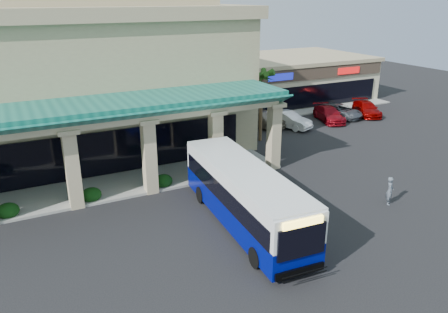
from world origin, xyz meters
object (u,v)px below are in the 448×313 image
transit_bus (244,197)px  car_silver (261,118)px  car_white (288,120)px  car_gray (339,111)px  car_red (329,114)px  car_extra (367,109)px  pedestrian (390,191)px

transit_bus → car_silver: size_ratio=2.34×
car_white → car_gray: 6.72m
car_silver → car_gray: 8.78m
car_red → car_gray: bearing=35.7°
transit_bus → car_red: (17.56, 14.16, -0.92)m
transit_bus → car_extra: 26.57m
transit_bus → car_silver: (10.60, 15.45, -0.77)m
pedestrian → car_white: (3.86, 15.87, -0.10)m
car_red → car_gray: car_red is taller
car_gray → car_white: bearing=171.5°
transit_bus → car_red: bearing=42.9°
car_gray → car_silver: bearing=161.4°
car_red → car_extra: car_red is taller
car_silver → car_gray: size_ratio=1.01×
car_silver → car_gray: car_silver is taller
car_extra → transit_bus: bearing=-123.8°
pedestrian → car_white: bearing=28.9°
transit_bus → pedestrian: size_ratio=6.77×
transit_bus → car_gray: transit_bus is taller
car_silver → car_extra: size_ratio=1.04×
car_silver → car_gray: (8.76, -0.66, -0.16)m
car_white → car_red: (4.89, 0.05, -0.06)m
car_white → car_gray: size_ratio=0.94×
pedestrian → car_silver: bearing=36.6°
car_gray → car_extra: (3.10, -0.62, 0.01)m
pedestrian → car_extra: (13.65, 15.92, -0.17)m
pedestrian → car_extra: size_ratio=0.36×
car_gray → transit_bus: bearing=-156.8°
car_silver → car_white: car_silver is taller
car_extra → car_red: bearing=-156.0°
transit_bus → car_gray: size_ratio=2.37×
transit_bus → pedestrian: (8.80, -1.75, -0.76)m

